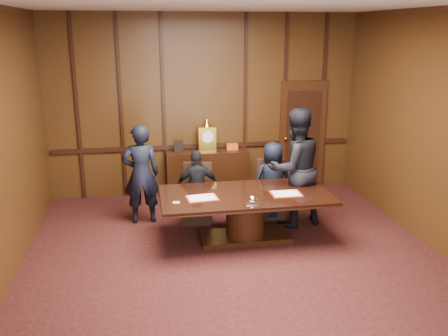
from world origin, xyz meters
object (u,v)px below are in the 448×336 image
conference_table (245,209)px  witness_right (295,168)px  witness_left (141,174)px  signatory_right (272,181)px  sideboard (207,171)px  signatory_left (197,187)px

conference_table → witness_right: size_ratio=1.32×
witness_left → witness_right: (2.50, -0.54, 0.14)m
conference_table → signatory_right: size_ratio=1.93×
witness_left → witness_right: 2.56m
sideboard → conference_table: 2.20m
signatory_right → signatory_left: bearing=-1.7°
sideboard → witness_right: size_ratio=0.81×
conference_table → signatory_left: bearing=129.1°
sideboard → witness_left: bearing=-137.3°
conference_table → signatory_left: (-0.65, 0.80, 0.13)m
signatory_left → signatory_right: (1.30, 0.00, 0.04)m
sideboard → conference_table: bearing=-82.4°
conference_table → witness_right: bearing=26.3°
sideboard → conference_table: size_ratio=0.61×
sideboard → signatory_left: bearing=-104.5°
conference_table → witness_right: 1.14m
sideboard → signatory_right: (0.94, -1.38, 0.19)m
witness_left → witness_right: bearing=164.0°
signatory_left → witness_left: size_ratio=0.75×
conference_table → witness_left: 1.90m
signatory_left → witness_left: bearing=-12.2°
signatory_left → witness_right: bearing=167.8°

